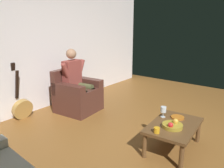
% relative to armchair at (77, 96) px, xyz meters
% --- Properties ---
extents(ground_plane, '(7.20, 7.20, 0.00)m').
position_rel_armchair_xyz_m(ground_plane, '(0.15, 1.95, -0.31)').
color(ground_plane, brown).
extents(wall_back, '(6.40, 0.06, 2.76)m').
position_rel_armchair_xyz_m(wall_back, '(0.15, -0.70, 1.07)').
color(wall_back, silver).
rests_on(wall_back, ground).
extents(armchair, '(0.81, 0.80, 0.84)m').
position_rel_armchair_xyz_m(armchair, '(0.00, 0.00, 0.00)').
color(armchair, '#4D2A23').
rests_on(armchair, ground).
extents(person_seated, '(0.65, 0.58, 1.25)m').
position_rel_armchair_xyz_m(person_seated, '(-0.00, 0.00, 0.35)').
color(person_seated, brown).
rests_on(person_seated, ground).
extents(coffee_table, '(0.95, 0.66, 0.38)m').
position_rel_armchair_xyz_m(coffee_table, '(0.19, 2.14, 0.01)').
color(coffee_table, brown).
rests_on(coffee_table, ground).
extents(guitar, '(0.38, 0.29, 1.05)m').
position_rel_armchair_xyz_m(guitar, '(0.92, -0.50, -0.09)').
color(guitar, '#B38844').
rests_on(guitar, ground).
extents(wine_glass_near, '(0.08, 0.08, 0.16)m').
position_rel_armchair_xyz_m(wine_glass_near, '(0.06, 1.90, 0.18)').
color(wine_glass_near, silver).
rests_on(wine_glass_near, coffee_table).
extents(fruit_bowl, '(0.27, 0.27, 0.11)m').
position_rel_armchair_xyz_m(fruit_bowl, '(0.31, 2.16, 0.10)').
color(fruit_bowl, '#A2882A').
rests_on(fruit_bowl, coffee_table).
extents(decorative_dish, '(0.19, 0.19, 0.02)m').
position_rel_armchair_xyz_m(decorative_dish, '(-0.03, 2.09, 0.08)').
color(decorative_dish, '#B9671F').
rests_on(decorative_dish, coffee_table).
extents(candle_jar, '(0.08, 0.08, 0.07)m').
position_rel_armchair_xyz_m(candle_jar, '(0.57, 2.07, 0.10)').
color(candle_jar, gold).
rests_on(candle_jar, coffee_table).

